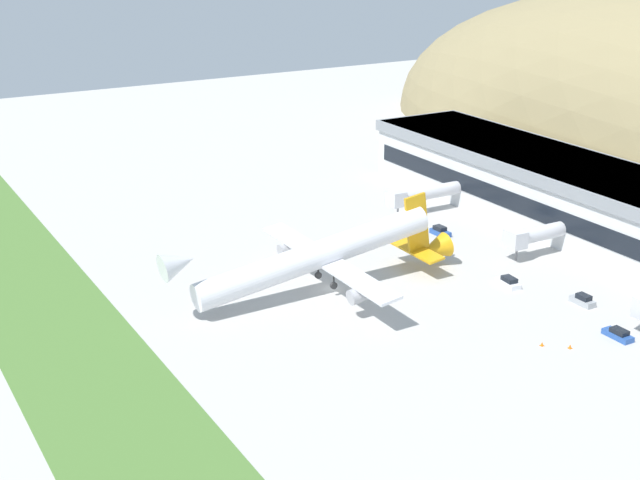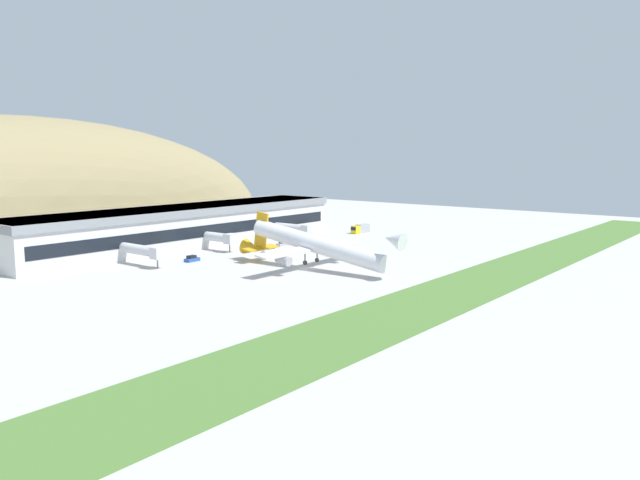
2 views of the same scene
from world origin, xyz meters
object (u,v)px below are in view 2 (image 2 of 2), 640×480
service_car_0 (192,259)px  traffic_cone_1 (335,247)px  service_car_3 (314,241)px  cargo_airplane (314,245)px  service_car_2 (269,250)px  traffic_cone_0 (332,245)px  fuel_truck (360,229)px  jetway_1 (222,238)px  service_car_1 (282,244)px  terminal_building (184,224)px  jetway_2 (295,228)px  jetway_0 (144,251)px

service_car_0 → traffic_cone_1: service_car_0 is taller
service_car_0 → service_car_3: 46.16m
cargo_airplane → service_car_2: cargo_airplane is taller
service_car_2 → traffic_cone_0: service_car_2 is taller
fuel_truck → traffic_cone_1: size_ratio=14.03×
traffic_cone_0 → fuel_truck: bearing=19.5°
jetway_1 → traffic_cone_0: size_ratio=20.27×
cargo_airplane → service_car_1: 39.71m
jetway_1 → traffic_cone_1: size_ratio=20.27×
terminal_building → jetway_2: bearing=-31.3°
service_car_0 → service_car_2: service_car_0 is taller
jetway_0 → service_car_0: jetway_0 is taller
jetway_0 → service_car_3: jetway_0 is taller
jetway_0 → traffic_cone_0: 59.24m
cargo_airplane → jetway_1: bearing=82.8°
service_car_3 → traffic_cone_1: (-3.49, -10.65, -0.30)m
jetway_0 → traffic_cone_0: (56.79, -16.44, -3.71)m
fuel_truck → jetway_1: bearing=172.4°
jetway_0 → service_car_3: bearing=-8.4°
jetway_1 → service_car_0: (-16.66, -6.44, -3.31)m
jetway_0 → jetway_1: size_ratio=1.38×
fuel_truck → jetway_0: bearing=176.4°
service_car_2 → cargo_airplane: bearing=-115.1°
jetway_2 → service_car_1: jetway_2 is taller
jetway_1 → fuel_truck: bearing=-7.6°
service_car_1 → traffic_cone_0: 15.42m
jetway_0 → service_car_1: (47.17, -4.40, -3.31)m
service_car_1 → fuel_truck: (40.46, -1.11, 0.78)m
fuel_truck → traffic_cone_0: size_ratio=14.03×
terminal_building → fuel_truck: terminal_building is taller
cargo_airplane → traffic_cone_1: (30.65, 16.81, -5.72)m
jetway_2 → traffic_cone_0: size_ratio=25.81×
jetway_1 → service_car_3: jetway_1 is taller
cargo_airplane → service_car_3: bearing=38.8°
service_car_3 → fuel_truck: bearing=5.8°
jetway_1 → terminal_building: bearing=90.1°
jetway_0 → service_car_3: (57.83, -8.51, -3.41)m
jetway_0 → fuel_truck: size_ratio=1.99×
cargo_airplane → traffic_cone_0: (33.11, 19.53, -5.72)m
jetway_2 → fuel_truck: 29.38m
traffic_cone_0 → jetway_2: bearing=82.6°
service_car_0 → fuel_truck: (75.76, -1.41, 0.78)m
terminal_building → traffic_cone_0: size_ratio=197.63×
jetway_0 → service_car_1: size_ratio=4.10×
fuel_truck → traffic_cone_1: fuel_truck is taller
fuel_truck → traffic_cone_0: bearing=-160.5°
jetway_1 → jetway_2: size_ratio=0.79×
service_car_2 → traffic_cone_1: size_ratio=8.03×
service_car_1 → service_car_0: bearing=179.5°
service_car_0 → jetway_2: bearing=5.7°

